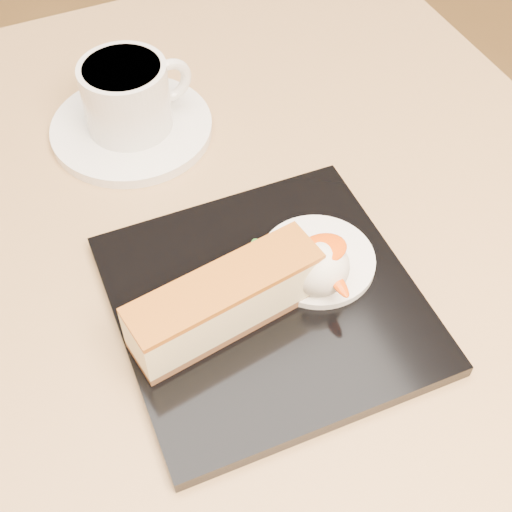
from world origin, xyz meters
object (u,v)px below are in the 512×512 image
table (186,376)px  dessert_plate (267,303)px  ice_cream_scoop (320,267)px  saucer (132,128)px  coffee_cup (128,95)px  cheesecake (226,301)px

table → dessert_plate: 0.18m
ice_cream_scoop → saucer: 0.25m
coffee_cup → dessert_plate: bearing=-90.0°
cheesecake → saucer: size_ratio=0.99×
dessert_plate → table: bearing=135.2°
table → dessert_plate: (0.06, -0.06, 0.16)m
dessert_plate → coffee_cup: bearing=97.0°
table → ice_cream_scoop: bearing=-32.4°
table → coffee_cup: bearing=80.9°
coffee_cup → cheesecake: bearing=-98.5°
dessert_plate → coffee_cup: size_ratio=2.10×
saucer → ice_cream_scoop: bearing=-73.5°
cheesecake → ice_cream_scoop: cheesecake is taller
ice_cream_scoop → dessert_plate: bearing=172.9°
dessert_plate → cheesecake: bearing=-171.9°
table → ice_cream_scoop: 0.22m
table → saucer: 0.24m
table → saucer: (0.03, 0.18, 0.16)m
dessert_plate → cheesecake: (-0.04, -0.00, 0.03)m
ice_cream_scoop → coffee_cup: coffee_cup is taller
saucer → coffee_cup: 0.04m
table → saucer: size_ratio=5.33×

